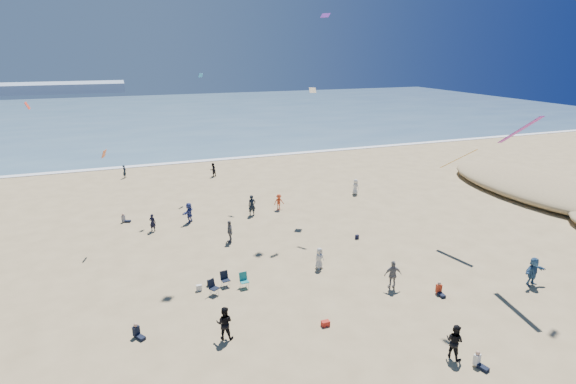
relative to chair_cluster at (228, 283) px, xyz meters
name	(u,v)px	position (x,y,z in m)	size (l,w,h in m)	color
ground	(307,380)	(1.56, -9.43, -0.50)	(220.00, 220.00, 0.00)	tan
ocean	(153,115)	(1.56, 85.57, -0.47)	(220.00, 100.00, 0.06)	#476B84
surf_line	(181,163)	(1.56, 35.57, -0.46)	(220.00, 1.20, 0.08)	white
standing_flyers	(299,233)	(6.86, 5.07, 0.40)	(25.72, 41.60, 1.93)	silver
seated_group	(312,302)	(4.18, -3.91, -0.08)	(19.32, 30.53, 0.84)	silver
chair_cluster	(228,283)	(0.00, 0.00, 0.00)	(2.74, 1.57, 1.00)	black
white_tote	(199,288)	(-1.79, 0.51, -0.30)	(0.35, 0.20, 0.40)	silver
black_backpack	(210,283)	(-1.03, 0.93, -0.31)	(0.30, 0.22, 0.38)	black
cooler	(325,323)	(4.19, -5.78, -0.35)	(0.45, 0.30, 0.30)	red
navy_bag	(357,237)	(11.69, 4.35, -0.33)	(0.28, 0.18, 0.34)	black
kites_aloft	(369,49)	(10.75, 2.41, 14.27)	(39.33, 38.07, 25.37)	#CAE018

